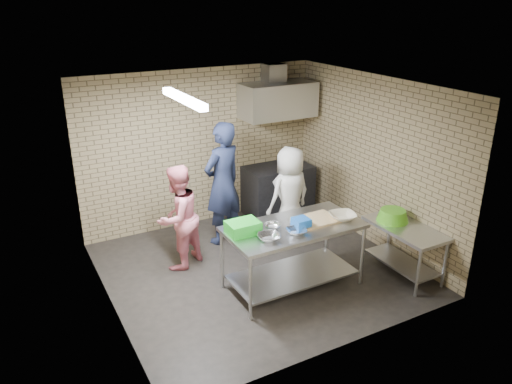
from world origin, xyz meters
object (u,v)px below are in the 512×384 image
prep_table (293,256)px  green_basin (393,215)px  stove (278,190)px  blue_tub (301,223)px  woman_pink (178,217)px  bottle_red (275,102)px  bottle_green (294,101)px  woman_white (290,195)px  green_crate (243,228)px  man_navy (223,183)px  side_counter (403,250)px

prep_table → green_basin: (1.55, -0.23, 0.37)m
stove → blue_tub: 2.66m
woman_pink → bottle_red: bearing=179.6°
bottle_green → woman_pink: bottle_green is taller
green_basin → bottle_red: size_ratio=2.56×
blue_tub → woman_white: bearing=63.4°
stove → woman_pink: bearing=-156.7°
green_crate → blue_tub: 0.78m
green_crate → bottle_green: (2.27, 2.39, 1.00)m
blue_tub → woman_pink: (-1.22, 1.38, -0.21)m
green_crate → bottle_green: bottle_green is taller
stove → man_navy: size_ratio=0.60×
blue_tub → woman_white: size_ratio=0.13×
side_counter → green_basin: 0.52m
side_counter → woman_pink: (-2.74, 1.76, 0.41)m
blue_tub → bottle_green: size_ratio=1.37×
stove → bottle_green: bottle_green is taller
prep_table → blue_tub: blue_tub is taller
stove → bottle_red: (0.05, 0.24, 1.58)m
green_crate → man_navy: 1.66m
bottle_red → man_navy: (-1.41, -0.79, -1.03)m
green_crate → blue_tub: (0.75, -0.22, -0.02)m
woman_white → woman_pink: bearing=-9.8°
side_counter → green_basin: bearing=94.6°
stove → green_basin: bearing=-80.2°
green_basin → bottle_green: 2.98m
blue_tub → woman_pink: 1.85m
bottle_green → stove: bearing=-151.9°
green_crate → man_navy: size_ratio=0.21×
side_counter → bottle_green: size_ratio=8.00×
stove → blue_tub: size_ratio=5.82×
stove → woman_pink: woman_pink is taller
woman_pink → blue_tub: bearing=103.3°
side_counter → bottle_green: (0.00, 2.99, 1.64)m
bottle_green → woman_white: 1.97m
woman_white → green_crate: bearing=30.0°
side_counter → bottle_red: bottle_red is taller
woman_white → man_navy: bearing=-35.6°
green_crate → woman_white: bearing=37.9°
side_counter → man_navy: man_navy is taller
blue_tub → woman_pink: bearing=131.4°
side_counter → green_basin: green_basin is taller
blue_tub → man_navy: size_ratio=0.10×
green_crate → man_navy: (0.46, 1.60, -0.01)m
man_navy → woman_pink: size_ratio=1.27×
woman_pink → prep_table: bearing=104.2°
stove → man_navy: bearing=-158.0°
prep_table → blue_tub: size_ratio=9.00×
bottle_green → man_navy: size_ratio=0.07×
green_basin → woman_pink: (-2.72, 1.51, -0.05)m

